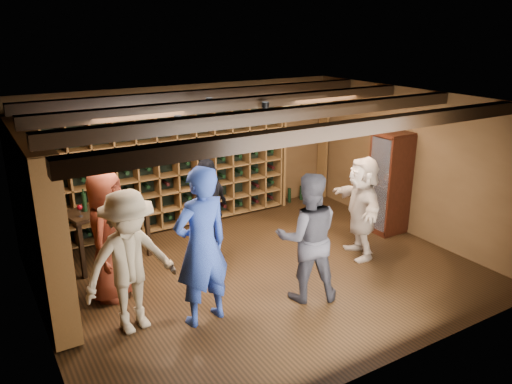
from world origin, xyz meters
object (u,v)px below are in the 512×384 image
guest_red_floral (108,236)px  guest_beige (361,207)px  man_blue_shirt (202,247)px  guest_khaki (130,262)px  man_grey_suit (308,237)px  tasting_table (106,214)px  display_cabinet (389,185)px  guest_woman_black (209,211)px

guest_red_floral → guest_beige: size_ratio=1.09×
man_blue_shirt → guest_khaki: size_ratio=1.14×
man_blue_shirt → man_grey_suit: size_ratio=1.14×
guest_beige → tasting_table: guest_beige is taller
guest_red_floral → guest_khaki: guest_red_floral is taller
display_cabinet → guest_red_floral: size_ratio=1.00×
man_grey_suit → guest_khaki: size_ratio=0.99×
guest_woman_black → tasting_table: bearing=-65.1°
display_cabinet → guest_red_floral: bearing=177.0°
man_grey_suit → guest_woman_black: man_grey_suit is taller
display_cabinet → man_blue_shirt: (-3.98, -0.90, 0.14)m
man_grey_suit → tasting_table: (-1.96, 2.43, -0.09)m
display_cabinet → guest_red_floral: (-4.78, 0.25, 0.02)m
guest_woman_black → tasting_table: 1.55m
guest_red_floral → man_grey_suit: bearing=-87.7°
guest_khaki → guest_beige: bearing=-6.2°
guest_red_floral → tasting_table: 1.11m
display_cabinet → guest_khaki: guest_khaki is taller
display_cabinet → guest_beige: display_cabinet is taller
guest_woman_black → guest_khaki: guest_khaki is taller
guest_beige → man_grey_suit: bearing=-47.0°
guest_woman_black → guest_red_floral: bearing=-24.4°
man_grey_suit → guest_beige: bearing=-132.9°
man_blue_shirt → guest_red_floral: size_ratio=1.13×
man_grey_suit → tasting_table: 3.12m
guest_red_floral → guest_khaki: (0.01, -0.88, -0.00)m
display_cabinet → man_grey_suit: (-2.57, -1.10, 0.01)m
display_cabinet → guest_woman_black: bearing=170.2°
man_grey_suit → guest_woman_black: 1.76m
display_cabinet → man_grey_suit: bearing=-156.9°
guest_khaki → display_cabinet: bearing=-0.9°
man_grey_suit → guest_khaki: guest_khaki is taller
guest_red_floral → tasting_table: bearing=20.5°
guest_khaki → guest_beige: (3.69, 0.14, -0.07)m
tasting_table → man_grey_suit: bearing=-63.4°
guest_khaki → man_blue_shirt: bearing=-27.6°
display_cabinet → guest_beige: size_ratio=1.09×
display_cabinet → guest_beige: bearing=-155.9°
man_blue_shirt → guest_khaki: man_blue_shirt is taller
guest_red_floral → man_blue_shirt: bearing=-111.5°
man_blue_shirt → guest_khaki: (-0.79, 0.27, -0.12)m
display_cabinet → man_grey_suit: size_ratio=1.01×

